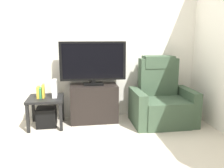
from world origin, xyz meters
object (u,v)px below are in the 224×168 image
side_table (46,102)px  recliner_armchair (161,100)px  television (93,62)px  tv_stand (94,103)px  game_console (55,88)px  book_rightmost (43,91)px  book_leftmost (38,92)px  subwoofer_box (47,117)px  book_middle (41,93)px

side_table → recliner_armchair: bearing=-3.4°
television → tv_stand: bearing=-90.0°
television → side_table: 0.97m
recliner_armchair → game_console: (-1.71, 0.12, 0.23)m
television → book_rightmost: bearing=-169.2°
recliner_armchair → book_leftmost: bearing=168.5°
television → game_console: television is taller
book_leftmost → book_rightmost: bearing=0.0°
side_table → book_rightmost: book_rightmost is taller
side_table → book_rightmost: bearing=-139.6°
tv_stand → subwoofer_box: 0.78m
book_rightmost → game_console: (0.17, 0.03, 0.03)m
game_console → book_middle: bearing=-171.8°
book_middle → game_console: (0.21, 0.03, 0.05)m
book_rightmost → game_console: size_ratio=0.78×
side_table → book_middle: book_middle is taller
subwoofer_box → book_leftmost: 0.42m
television → book_leftmost: (-0.86, -0.15, -0.43)m
book_rightmost → recliner_armchair: bearing=-2.8°
subwoofer_box → book_leftmost: bearing=-168.7°
television → recliner_armchair: bearing=-12.4°
side_table → book_middle: bearing=-162.1°
book_middle → book_rightmost: (0.04, 0.00, 0.02)m
television → recliner_armchair: (1.09, -0.24, -0.62)m
television → side_table: television is taller
tv_stand → book_rightmost: 0.84m
recliner_armchair → book_leftmost: recliner_armchair is taller
tv_stand → side_table: (-0.76, -0.11, 0.08)m
tv_stand → recliner_armchair: size_ratio=0.71×
television → recliner_armchair: 1.27m
book_leftmost → book_middle: (0.04, 0.00, -0.01)m
subwoofer_box → game_console: size_ratio=1.10×
subwoofer_box → game_console: bearing=3.9°
subwoofer_box → book_leftmost: size_ratio=1.66×
book_rightmost → game_console: 0.17m
book_leftmost → book_rightmost: 0.08m
television → subwoofer_box: television is taller
tv_stand → recliner_armchair: (1.09, -0.22, 0.06)m
television → game_console: bearing=-169.0°
television → book_middle: television is taller
side_table → book_middle: size_ratio=3.33×
subwoofer_box → side_table: bearing=-135.0°
tv_stand → side_table: tv_stand is taller
book_leftmost → recliner_armchair: bearing=-2.6°
book_leftmost → game_console: bearing=7.0°
book_leftmost → game_console: game_console is taller
book_rightmost → game_console: bearing=10.1°
tv_stand → book_middle: size_ratio=4.75×
recliner_armchair → subwoofer_box: recliner_armchair is taller
side_table → book_rightmost: size_ratio=2.55×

